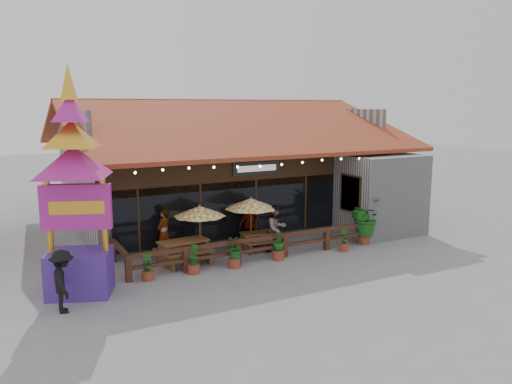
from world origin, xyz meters
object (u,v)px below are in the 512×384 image
picnic_table_right (259,238)px  tropical_plant (365,218)px  thai_sign_tower (74,168)px  pedestrian (63,281)px  umbrella_left (200,211)px  picnic_table_left (183,248)px  umbrella_right (251,204)px

picnic_table_right → tropical_plant: 4.57m
tropical_plant → thai_sign_tower: bearing=-177.9°
picnic_table_right → pedestrian: size_ratio=0.90×
umbrella_left → thai_sign_tower: size_ratio=0.34×
umbrella_left → picnic_table_left: umbrella_left is taller
umbrella_right → picnic_table_left: 3.21m
tropical_plant → pedestrian: tropical_plant is taller
thai_sign_tower → picnic_table_left: bearing=21.0°
umbrella_left → tropical_plant: (6.91, -1.26, -0.74)m
pedestrian → picnic_table_right: bearing=-68.9°
thai_sign_tower → tropical_plant: thai_sign_tower is taller
umbrella_left → thai_sign_tower: (-4.61, -1.68, 2.10)m
picnic_table_left → umbrella_left: bearing=14.9°
picnic_table_left → picnic_table_right: picnic_table_left is taller
picnic_table_left → thai_sign_tower: thai_sign_tower is taller
picnic_table_left → pedestrian: size_ratio=1.08×
umbrella_right → tropical_plant: bearing=-14.3°
picnic_table_left → thai_sign_tower: 5.33m
picnic_table_left → picnic_table_right: bearing=4.0°
umbrella_left → pedestrian: size_ratio=1.39×
umbrella_right → picnic_table_left: (-2.90, -0.15, -1.37)m
picnic_table_left → pedestrian: (-4.50, -2.66, 0.32)m
picnic_table_left → picnic_table_right: (3.32, 0.23, -0.09)m
picnic_table_left → tropical_plant: 7.75m
umbrella_left → umbrella_right: 2.15m
umbrella_right → thai_sign_tower: (-6.76, -1.63, 2.00)m
umbrella_right → picnic_table_right: bearing=10.8°
umbrella_left → umbrella_right: (2.15, -0.05, 0.10)m
umbrella_left → tropical_plant: bearing=-10.3°
umbrella_left → picnic_table_left: (-0.75, -0.20, -1.27)m
thai_sign_tower → picnic_table_right: bearing=13.4°
picnic_table_right → tropical_plant: tropical_plant is taller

